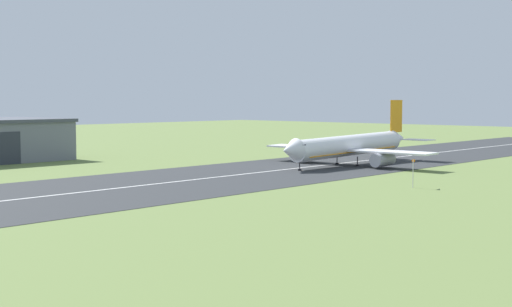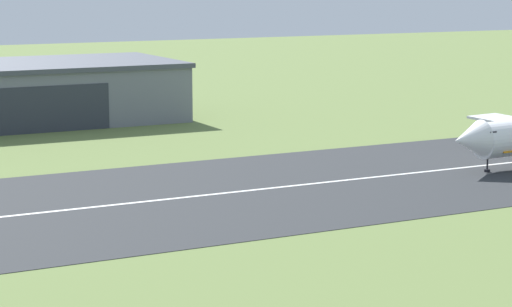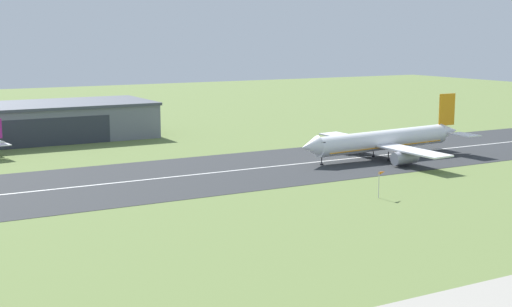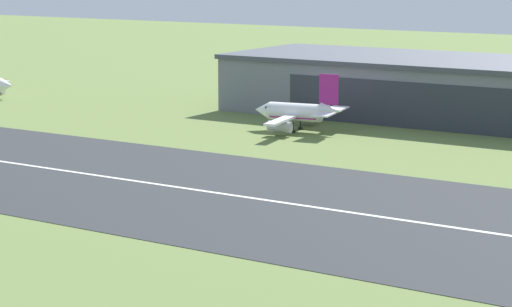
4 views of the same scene
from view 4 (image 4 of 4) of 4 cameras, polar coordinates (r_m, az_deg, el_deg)
name	(u,v)px [view 4 (image 4 of 4)]	position (r m, az deg, el deg)	size (l,w,h in m)	color
runway_strip	(201,191)	(130.18, -3.15, -2.14)	(483.51, 45.03, 0.06)	#2B2D30
runway_centreline	(201,191)	(130.18, -3.15, -2.13)	(435.16, 0.70, 0.01)	silver
hangar_building	(444,88)	(194.09, 10.70, 3.70)	(84.32, 31.97, 11.32)	slate
airplane_parked_centre	(297,113)	(175.46, 2.37, 2.34)	(16.75, 24.39, 10.34)	white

